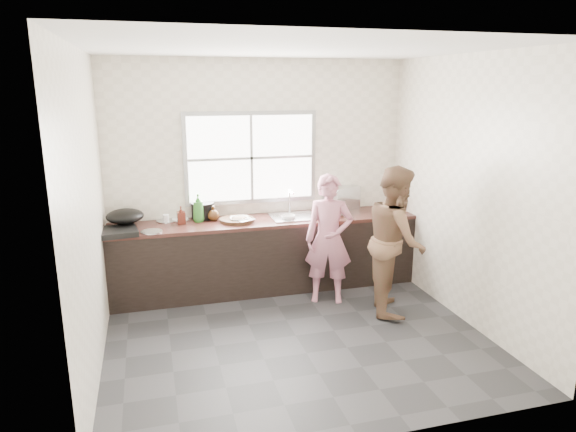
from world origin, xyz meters
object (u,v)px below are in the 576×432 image
object	(u,v)px
person_side	(396,240)
bowl_mince	(240,219)
bottle_green	(198,208)
bottle_brown_tall	(181,216)
wok	(125,216)
burner	(118,232)
dish_rack	(342,198)
glass_jar	(166,219)
cutting_board	(237,220)
pot_lid_left	(151,232)
bowl_held	(288,217)
woman	(329,243)
black_pot	(203,211)
plate_food	(180,219)
bowl_crabs	(336,212)
bottle_brown_short	(214,214)
pot_lid_right	(167,221)

from	to	relation	value
person_side	bowl_mince	distance (m)	1.78
bottle_green	bottle_brown_tall	world-z (taller)	bottle_green
person_side	wok	distance (m)	2.96
bottle_brown_tall	wok	xyz separation A→B (m)	(-0.61, -0.03, 0.04)
burner	dish_rack	bearing A→B (deg)	9.07
glass_jar	dish_rack	bearing A→B (deg)	2.54
cutting_board	pot_lid_left	bearing A→B (deg)	-168.67
bowl_mince	glass_jar	xyz separation A→B (m)	(-0.82, 0.17, 0.02)
person_side	bowl_held	xyz separation A→B (m)	(-0.94, 0.89, 0.10)
woman	bottle_green	bearing A→B (deg)	174.37
burner	dish_rack	world-z (taller)	dish_rack
black_pot	plate_food	xyz separation A→B (m)	(-0.27, 0.00, -0.09)
person_side	bowl_crabs	bearing A→B (deg)	38.44
black_pot	dish_rack	distance (m)	1.75
bowl_mince	plate_food	bearing A→B (deg)	157.89
bowl_mince	wok	bearing A→B (deg)	176.94
burner	bottle_brown_tall	bearing A→B (deg)	21.04
black_pot	wok	size ratio (longest dim) A/B	0.66
dish_rack	pot_lid_left	bearing A→B (deg)	168.16
woman	wok	xyz separation A→B (m)	(-2.17, 0.58, 0.32)
bowl_held	bottle_green	distance (m)	1.05
woman	glass_jar	distance (m)	1.88
bottle_green	bowl_crabs	bearing A→B (deg)	-4.62
cutting_board	bottle_brown_tall	distance (m)	0.64
bottle_green	plate_food	bearing A→B (deg)	147.82
woman	bottle_brown_short	distance (m)	1.39
bowl_crabs	bottle_green	size ratio (longest dim) A/B	0.64
person_side	bottle_brown_tall	xyz separation A→B (m)	(-2.17, 1.03, 0.16)
cutting_board	dish_rack	world-z (taller)	dish_rack
bowl_crabs	bottle_brown_tall	size ratio (longest dim) A/B	1.15
bowl_mince	black_pot	bearing A→B (deg)	145.53
glass_jar	plate_food	bearing A→B (deg)	30.42
bowl_crabs	pot_lid_right	xyz separation A→B (m)	(-1.99, 0.25, -0.03)
bowl_crabs	plate_food	bearing A→B (deg)	171.95
woman	bottle_brown_short	size ratio (longest dim) A/B	8.44
plate_food	glass_jar	xyz separation A→B (m)	(-0.16, -0.10, 0.04)
cutting_board	bowl_mince	distance (m)	0.03
cutting_board	glass_jar	xyz separation A→B (m)	(-0.79, 0.15, 0.03)
pot_lid_left	burner	bearing A→B (deg)	178.29
glass_jar	pot_lid_right	size ratio (longest dim) A/B	0.40
bowl_crabs	bowl_mince	bearing A→B (deg)	-179.69
plate_food	bottle_green	xyz separation A→B (m)	(0.20, -0.13, 0.16)
black_pot	burner	world-z (taller)	black_pot
bowl_held	glass_jar	xyz separation A→B (m)	(-1.39, 0.21, 0.02)
bottle_green	bottle_brown_tall	size ratio (longest dim) A/B	1.80
bowl_held	bottle_brown_tall	bearing A→B (deg)	173.34
person_side	dish_rack	world-z (taller)	person_side
cutting_board	dish_rack	bearing A→B (deg)	10.12
plate_food	bottle_brown_tall	xyz separation A→B (m)	(0.00, -0.17, 0.08)
bowl_held	dish_rack	xyz separation A→B (m)	(0.78, 0.31, 0.12)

